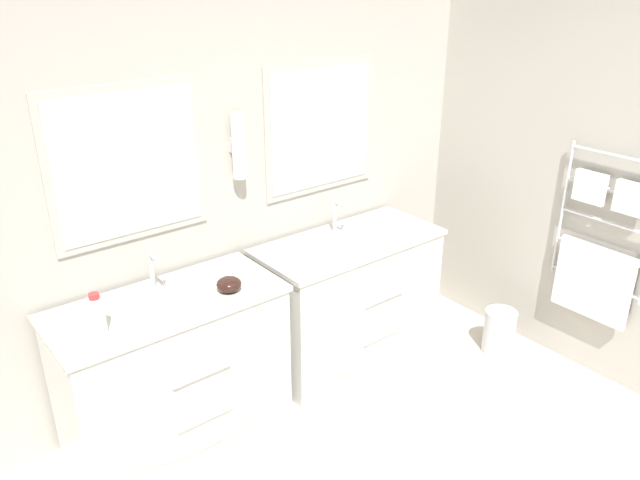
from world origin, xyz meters
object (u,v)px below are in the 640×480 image
(vanity_left, at_px, (177,372))
(vanity_right, at_px, (352,301))
(toiletry_bottle, at_px, (97,315))
(waste_bin, at_px, (499,331))
(amenity_bowl, at_px, (229,284))

(vanity_left, xyz_separation_m, vanity_right, (1.19, 0.00, 0.00))
(toiletry_bottle, height_order, waste_bin, toiletry_bottle)
(amenity_bowl, distance_m, waste_bin, 1.90)
(amenity_bowl, bearing_deg, waste_bin, -15.33)
(vanity_left, relative_size, waste_bin, 3.89)
(toiletry_bottle, xyz_separation_m, waste_bin, (2.36, -0.49, -0.76))
(vanity_right, bearing_deg, toiletry_bottle, -178.03)
(toiletry_bottle, bearing_deg, vanity_right, 1.97)
(vanity_left, xyz_separation_m, waste_bin, (2.00, -0.54, -0.26))
(vanity_right, relative_size, amenity_bowl, 9.10)
(vanity_left, bearing_deg, waste_bin, -15.14)
(amenity_bowl, bearing_deg, vanity_right, 4.66)
(toiletry_bottle, distance_m, amenity_bowl, 0.66)
(vanity_right, bearing_deg, waste_bin, -33.81)
(vanity_left, relative_size, amenity_bowl, 9.10)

